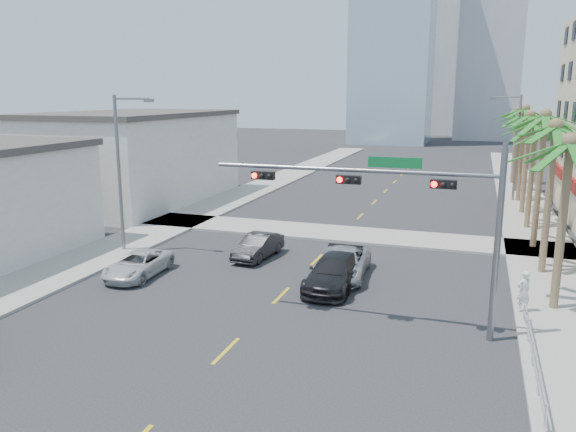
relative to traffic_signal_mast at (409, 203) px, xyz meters
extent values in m
plane|color=#262628|center=(-5.78, -7.95, -5.06)|extent=(260.00, 260.00, 0.00)
cube|color=gray|center=(6.22, 12.05, -4.99)|extent=(4.00, 120.00, 0.15)
cube|color=gray|center=(-17.78, 12.05, -4.99)|extent=(4.00, 120.00, 0.15)
cube|color=gray|center=(-5.78, 14.05, -4.99)|extent=(80.00, 4.00, 0.15)
cube|color=maroon|center=(8.62, 22.05, -2.06)|extent=(0.30, 28.00, 0.80)
cube|color=beige|center=(-25.28, 20.05, -1.46)|extent=(11.00, 18.00, 7.20)
cube|color=#99B2C6|center=(-13.78, 87.05, 18.94)|extent=(14.00, 14.00, 48.00)
cube|color=#ADADB2|center=(-8.78, 117.05, 15.94)|extent=(16.00, 16.00, 42.00)
cylinder|color=slate|center=(3.22, 0.05, -1.46)|extent=(0.24, 0.24, 7.20)
cylinder|color=slate|center=(-2.28, 0.05, 1.14)|extent=(11.00, 0.16, 0.16)
cube|color=#0C662D|center=(-0.58, 0.05, 1.49)|extent=(2.00, 0.05, 0.40)
cube|color=black|center=(1.22, -0.10, 0.79)|extent=(0.95, 0.28, 0.32)
sphere|color=#FF0C05|center=(0.90, -0.26, 0.79)|extent=(0.22, 0.22, 0.22)
cube|color=black|center=(-2.28, -0.10, 0.79)|extent=(0.95, 0.28, 0.32)
sphere|color=#FF0C05|center=(-2.60, -0.26, 0.79)|extent=(0.22, 0.22, 0.22)
cube|color=black|center=(-5.78, -0.10, 0.79)|extent=(0.95, 0.28, 0.32)
sphere|color=#FF0C05|center=(-6.10, -0.26, 0.79)|extent=(0.22, 0.22, 0.22)
cylinder|color=brown|center=(5.82, 4.05, -1.46)|extent=(0.36, 0.36, 7.20)
cylinder|color=brown|center=(5.82, 9.25, -1.28)|extent=(0.36, 0.36, 7.56)
cylinder|color=brown|center=(5.82, 14.45, -1.10)|extent=(0.36, 0.36, 7.92)
cylinder|color=brown|center=(5.82, 19.65, -1.46)|extent=(0.36, 0.36, 7.20)
cylinder|color=brown|center=(5.82, 24.85, -1.28)|extent=(0.36, 0.36, 7.56)
cylinder|color=brown|center=(5.82, 30.05, -1.10)|extent=(0.36, 0.36, 7.92)
cylinder|color=brown|center=(5.82, 35.25, -1.46)|extent=(0.36, 0.36, 7.20)
cylinder|color=brown|center=(5.82, 40.45, -1.28)|extent=(0.36, 0.36, 7.56)
cylinder|color=slate|center=(-16.98, 6.05, -0.56)|extent=(0.20, 0.20, 9.00)
cylinder|color=slate|center=(-15.88, 6.05, 3.74)|extent=(2.20, 0.12, 0.12)
cube|color=slate|center=(-14.78, 6.05, 3.64)|extent=(0.50, 0.25, 0.18)
cylinder|color=slate|center=(5.42, 30.05, -0.56)|extent=(0.20, 0.20, 9.00)
cylinder|color=slate|center=(4.32, 30.05, 3.74)|extent=(2.20, 0.12, 0.12)
cube|color=slate|center=(3.22, 30.05, 3.64)|extent=(0.50, 0.25, 0.18)
cylinder|color=silver|center=(4.52, -1.95, -4.51)|extent=(0.08, 8.00, 0.08)
cylinder|color=silver|center=(4.52, -1.95, -4.16)|extent=(0.08, 8.00, 0.08)
cylinder|color=silver|center=(4.52, -5.95, -4.56)|extent=(0.08, 0.08, 1.00)
cylinder|color=silver|center=(4.52, -3.95, -4.56)|extent=(0.08, 0.08, 1.00)
cylinder|color=silver|center=(4.52, -1.95, -4.56)|extent=(0.08, 0.08, 1.00)
cylinder|color=silver|center=(4.52, 0.05, -4.56)|extent=(0.08, 0.08, 1.00)
cylinder|color=silver|center=(4.52, 2.05, -4.56)|extent=(0.08, 0.08, 1.00)
imported|color=silver|center=(-13.58, 2.39, -4.44)|extent=(2.23, 4.53, 1.24)
imported|color=black|center=(-9.04, 7.36, -4.39)|extent=(1.79, 4.21, 1.35)
imported|color=silver|center=(-3.78, 5.60, -4.33)|extent=(2.76, 5.41, 1.46)
imported|color=black|center=(-3.78, 3.90, -4.30)|extent=(2.13, 5.23, 1.52)
imported|color=white|center=(4.52, 3.17, -4.03)|extent=(0.77, 0.73, 1.76)
camera|label=1|loc=(2.32, -20.92, 3.98)|focal=35.00mm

